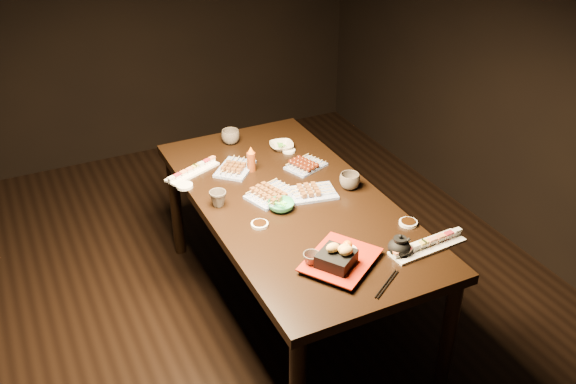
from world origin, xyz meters
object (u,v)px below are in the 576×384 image
at_px(sushi_platter_far, 192,170).
at_px(edamame_bowl_green, 281,206).
at_px(condiment_bottle, 251,159).
at_px(teapot, 400,245).
at_px(tempura_tray, 341,252).
at_px(teacup_far_left, 218,199).
at_px(edamame_bowl_cream, 282,146).
at_px(sushi_platter_near, 428,244).
at_px(teacup_near_left, 312,260).
at_px(yakitori_plate_center, 272,191).
at_px(dining_table, 292,259).
at_px(teacup_far_right, 231,137).
at_px(yakitori_plate_left, 235,165).
at_px(teacup_mid_right, 350,181).
at_px(yakitori_plate_right, 313,189).

bearing_deg(sushi_platter_far, edamame_bowl_green, 93.28).
bearing_deg(condiment_bottle, teapot, -74.01).
bearing_deg(teapot, condiment_bottle, 92.01).
height_order(tempura_tray, teacup_far_left, tempura_tray).
bearing_deg(sushi_platter_far, edamame_bowl_cream, 161.53).
xyz_separation_m(sushi_platter_near, tempura_tray, (-0.42, 0.07, 0.04)).
height_order(sushi_platter_far, teacup_near_left, teacup_near_left).
relative_size(sushi_platter_near, yakitori_plate_center, 1.56).
bearing_deg(dining_table, edamame_bowl_cream, 59.52).
relative_size(edamame_bowl_cream, teacup_near_left, 1.79).
relative_size(teacup_far_right, condiment_bottle, 0.74).
xyz_separation_m(yakitori_plate_left, teacup_near_left, (-0.03, -0.96, 0.01)).
bearing_deg(teacup_mid_right, teacup_near_left, -133.94).
distance_m(sushi_platter_far, yakitori_plate_center, 0.51).
bearing_deg(yakitori_plate_center, edamame_bowl_green, -113.09).
relative_size(teacup_mid_right, condiment_bottle, 0.74).
bearing_deg(yakitori_plate_center, tempura_tray, -105.88).
distance_m(dining_table, tempura_tray, 0.72).
xyz_separation_m(sushi_platter_near, condiment_bottle, (-0.43, 1.02, 0.05)).
bearing_deg(teacup_far_left, teacup_near_left, -74.06).
distance_m(dining_table, yakitori_plate_center, 0.42).
distance_m(edamame_bowl_green, teacup_far_left, 0.32).
bearing_deg(yakitori_plate_left, edamame_bowl_green, -130.24).
bearing_deg(edamame_bowl_cream, edamame_bowl_green, -115.74).
relative_size(tempura_tray, condiment_bottle, 2.28).
bearing_deg(edamame_bowl_green, sushi_platter_near, -51.94).
distance_m(sushi_platter_near, yakitori_plate_left, 1.18).
bearing_deg(teapot, sushi_platter_near, -20.28).
relative_size(sushi_platter_near, teacup_far_left, 4.35).
relative_size(sushi_platter_far, edamame_bowl_green, 2.45).
height_order(yakitori_plate_right, teacup_mid_right, teacup_mid_right).
height_order(teacup_far_left, teapot, teapot).
height_order(yakitori_plate_left, edamame_bowl_green, yakitori_plate_left).
xyz_separation_m(edamame_bowl_cream, teacup_far_left, (-0.56, -0.43, 0.02)).
height_order(sushi_platter_near, tempura_tray, tempura_tray).
bearing_deg(teacup_far_right, yakitori_plate_center, -93.12).
xyz_separation_m(sushi_platter_far, tempura_tray, (0.32, -1.06, 0.04)).
relative_size(sushi_platter_near, edamame_bowl_green, 2.82).
distance_m(yakitori_plate_left, teacup_mid_right, 0.65).
bearing_deg(edamame_bowl_green, yakitori_plate_right, 15.73).
xyz_separation_m(edamame_bowl_green, teacup_mid_right, (0.41, 0.03, 0.02)).
xyz_separation_m(sushi_platter_near, yakitori_plate_right, (-0.25, 0.64, 0.01)).
distance_m(sushi_platter_near, teapot, 0.15).
distance_m(edamame_bowl_cream, teacup_mid_right, 0.58).
relative_size(sushi_platter_far, yakitori_plate_center, 1.35).
xyz_separation_m(yakitori_plate_left, teapot, (0.37, -1.05, 0.02)).
distance_m(edamame_bowl_green, condiment_bottle, 0.44).
xyz_separation_m(yakitori_plate_right, teacup_near_left, (-0.29, -0.54, 0.01)).
xyz_separation_m(dining_table, yakitori_plate_center, (-0.08, 0.08, 0.41)).
distance_m(yakitori_plate_center, yakitori_plate_right, 0.21).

